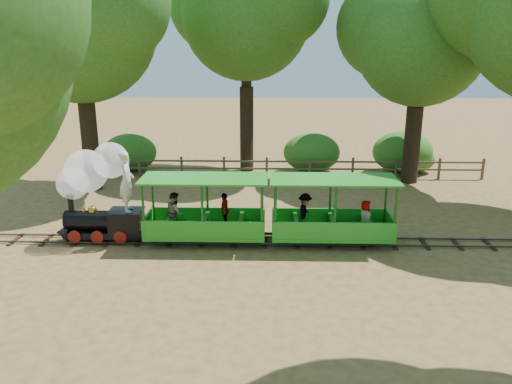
{
  "coord_description": "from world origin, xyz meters",
  "views": [
    {
      "loc": [
        -0.91,
        -14.67,
        6.01
      ],
      "look_at": [
        -1.31,
        0.5,
        1.53
      ],
      "focal_mm": 35.0,
      "sensor_mm": 36.0,
      "label": 1
    }
  ],
  "objects_px": {
    "carriage_front": "(202,217)",
    "carriage_rear": "(330,219)",
    "fence": "(288,166)",
    "locomotive": "(96,186)"
  },
  "relations": [
    {
      "from": "locomotive",
      "to": "carriage_rear",
      "type": "relative_size",
      "value": 0.83
    },
    {
      "from": "carriage_rear",
      "to": "fence",
      "type": "bearing_deg",
      "value": 97.26
    },
    {
      "from": "carriage_rear",
      "to": "fence",
      "type": "xyz_separation_m",
      "value": [
        -1.02,
        7.99,
        -0.24
      ]
    },
    {
      "from": "carriage_front",
      "to": "carriage_rear",
      "type": "relative_size",
      "value": 1.0
    },
    {
      "from": "carriage_rear",
      "to": "fence",
      "type": "relative_size",
      "value": 0.21
    },
    {
      "from": "fence",
      "to": "carriage_front",
      "type": "bearing_deg",
      "value": -110.44
    },
    {
      "from": "carriage_front",
      "to": "fence",
      "type": "distance_m",
      "value": 8.53
    },
    {
      "from": "carriage_front",
      "to": "carriage_rear",
      "type": "distance_m",
      "value": 4.0
    },
    {
      "from": "carriage_front",
      "to": "locomotive",
      "type": "bearing_deg",
      "value": 179.0
    },
    {
      "from": "carriage_front",
      "to": "fence",
      "type": "height_order",
      "value": "carriage_front"
    }
  ]
}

